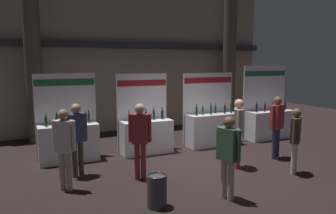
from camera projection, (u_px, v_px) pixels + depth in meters
ground_plane at (204, 165)px, 8.40m from camera, size 24.00×24.00×0.00m
hall_colonnade at (138, 54)px, 12.61m from camera, size 11.28×1.19×6.05m
exhibitor_booth_0 at (69, 139)px, 8.68m from camera, size 1.64×0.66×2.37m
exhibitor_booth_1 at (146, 133)px, 9.48m from camera, size 1.58×0.66×2.34m
exhibitor_booth_2 at (212, 126)px, 10.36m from camera, size 1.82×0.66×2.33m
exhibitor_booth_3 at (269, 121)px, 11.29m from camera, size 1.84×0.66×2.56m
trash_bin at (157, 191)px, 5.91m from camera, size 0.37×0.37×0.62m
visitor_0 at (77, 133)px, 7.43m from camera, size 0.51×0.38×1.74m
visitor_2 at (228, 151)px, 6.15m from camera, size 0.33×0.56×1.66m
visitor_3 at (140, 135)px, 7.22m from camera, size 0.48×0.35×1.77m
visitor_4 at (64, 143)px, 6.59m from camera, size 0.44×0.38×1.73m
visitor_5 at (295, 136)px, 7.62m from camera, size 0.44×0.38×1.60m
visitor_6 at (238, 127)px, 8.04m from camera, size 0.39×0.45×1.77m
visitor_7 at (277, 121)px, 8.85m from camera, size 0.57×0.37×1.75m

